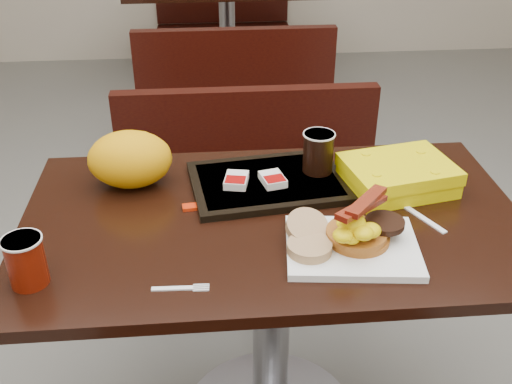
{
  "coord_description": "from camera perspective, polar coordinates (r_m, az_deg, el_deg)",
  "views": [
    {
      "loc": [
        -0.14,
        -1.21,
        1.54
      ],
      "look_at": [
        -0.04,
        -0.0,
        0.82
      ],
      "focal_mm": 42.52,
      "sensor_mm": 36.0,
      "label": 1
    }
  ],
  "objects": [
    {
      "name": "sausage_patty",
      "position": [
        1.36,
        12.01,
        -2.86
      ],
      "size": [
        0.1,
        0.1,
        0.01
      ],
      "primitive_type": "cylinder",
      "rotation": [
        0.0,
        0.0,
        -0.22
      ],
      "color": "black",
      "rests_on": "pancake_stack"
    },
    {
      "name": "coffee_cup_far",
      "position": [
        1.59,
        5.87,
        3.73
      ],
      "size": [
        0.1,
        0.1,
        0.11
      ],
      "primitive_type": "cylinder",
      "rotation": [
        0.0,
        0.0,
        0.24
      ],
      "color": "black",
      "rests_on": "tray"
    },
    {
      "name": "bench_near_n",
      "position": [
        2.25,
        -0.48,
        -0.87
      ],
      "size": [
        1.0,
        0.46,
        0.72
      ],
      "primitive_type": null,
      "color": "black",
      "rests_on": "floor"
    },
    {
      "name": "table_near",
      "position": [
        1.69,
        1.43,
        -12.97
      ],
      "size": [
        1.2,
        0.7,
        0.75
      ],
      "primitive_type": null,
      "color": "black",
      "rests_on": "floor"
    },
    {
      "name": "muffin_top",
      "position": [
        1.35,
        4.81,
        -3.28
      ],
      "size": [
        0.12,
        0.12,
        0.05
      ],
      "primitive_type": "cylinder",
      "rotation": [
        0.38,
        0.0,
        0.28
      ],
      "color": "tan",
      "rests_on": "platter"
    },
    {
      "name": "paper_bag",
      "position": [
        1.58,
        -11.77,
        3.04
      ],
      "size": [
        0.24,
        0.19,
        0.15
      ],
      "primitive_type": "ellipsoid",
      "rotation": [
        0.0,
        0.0,
        -0.18
      ],
      "color": "#F4A108",
      "rests_on": "table_near"
    },
    {
      "name": "tray",
      "position": [
        1.57,
        1.17,
        0.9
      ],
      "size": [
        0.43,
        0.33,
        0.02
      ],
      "primitive_type": "cube",
      "rotation": [
        0.0,
        0.0,
        0.13
      ],
      "color": "black",
      "rests_on": "table_near"
    },
    {
      "name": "hashbrown_sleeve_left",
      "position": [
        1.54,
        -1.86,
        1.11
      ],
      "size": [
        0.07,
        0.09,
        0.02
      ],
      "primitive_type": "cube",
      "rotation": [
        0.0,
        0.0,
        -0.2
      ],
      "color": "silver",
      "rests_on": "tray"
    },
    {
      "name": "pancake_stack",
      "position": [
        1.35,
        9.6,
        -3.99
      ],
      "size": [
        0.16,
        0.16,
        0.03
      ],
      "primitive_type": "cylinder",
      "rotation": [
        0.0,
        0.0,
        0.14
      ],
      "color": "#A7661B",
      "rests_on": "platter"
    },
    {
      "name": "bacon_strips",
      "position": [
        1.31,
        9.95,
        -1.29
      ],
      "size": [
        0.17,
        0.17,
        0.01
      ],
      "primitive_type": null,
      "rotation": [
        0.0,
        0.0,
        0.79
      ],
      "color": "#470B05",
      "rests_on": "scrambled_eggs"
    },
    {
      "name": "fork",
      "position": [
        1.25,
        -7.89,
        -8.98
      ],
      "size": [
        0.12,
        0.03,
        0.0
      ],
      "primitive_type": null,
      "rotation": [
        0.0,
        0.0,
        -0.04
      ],
      "color": "white",
      "rests_on": "table_near"
    },
    {
      "name": "table_far",
      "position": [
        3.99,
        -2.68,
        13.77
      ],
      "size": [
        1.2,
        0.7,
        0.75
      ],
      "primitive_type": null,
      "color": "black",
      "rests_on": "floor"
    },
    {
      "name": "clamshell",
      "position": [
        1.59,
        13.2,
        1.53
      ],
      "size": [
        0.3,
        0.25,
        0.07
      ],
      "primitive_type": "cube",
      "rotation": [
        0.0,
        0.0,
        0.2
      ],
      "color": "#DECA03",
      "rests_on": "table_near"
    },
    {
      "name": "knife",
      "position": [
        1.5,
        15.11,
        -2.17
      ],
      "size": [
        0.09,
        0.16,
        0.0
      ],
      "primitive_type": "cube",
      "rotation": [
        0.0,
        0.0,
        -1.12
      ],
      "color": "white",
      "rests_on": "table_near"
    },
    {
      "name": "muffin_bottom",
      "position": [
        1.31,
        5.05,
        -5.21
      ],
      "size": [
        0.11,
        0.11,
        0.02
      ],
      "primitive_type": "cylinder",
      "rotation": [
        0.0,
        0.0,
        0.13
      ],
      "color": "tan",
      "rests_on": "platter"
    },
    {
      "name": "scrambled_eggs",
      "position": [
        1.31,
        9.06,
        -3.13
      ],
      "size": [
        0.1,
        0.09,
        0.05
      ],
      "primitive_type": "ellipsoid",
      "rotation": [
        0.0,
        0.0,
        0.05
      ],
      "color": "#FFEE05",
      "rests_on": "pancake_stack"
    },
    {
      "name": "bench_far_n",
      "position": [
        4.67,
        -3.08,
        16.1
      ],
      "size": [
        1.0,
        0.46,
        0.72
      ],
      "primitive_type": null,
      "color": "black",
      "rests_on": "floor"
    },
    {
      "name": "platter",
      "position": [
        1.35,
        9.03,
        -5.16
      ],
      "size": [
        0.31,
        0.25,
        0.02
      ],
      "primitive_type": "cube",
      "rotation": [
        0.0,
        0.0,
        -0.11
      ],
      "color": "white",
      "rests_on": "table_near"
    },
    {
      "name": "condiment_ketchup",
      "position": [
        1.47,
        -4.51,
        -1.83
      ],
      "size": [
        0.04,
        0.03,
        0.01
      ],
      "primitive_type": "cube",
      "rotation": [
        0.0,
        0.0,
        0.19
      ],
      "color": "#8C0504",
      "rests_on": "table_near"
    },
    {
      "name": "condiment_syrup",
      "position": [
        1.49,
        -6.27,
        -1.43
      ],
      "size": [
        0.04,
        0.03,
        0.01
      ],
      "primitive_type": "cube",
      "rotation": [
        0.0,
        0.0,
        0.1
      ],
      "color": "red",
      "rests_on": "table_near"
    },
    {
      "name": "bench_far_s",
      "position": [
        3.33,
        -2.12,
        10.0
      ],
      "size": [
        1.0,
        0.46,
        0.72
      ],
      "primitive_type": null,
      "color": "black",
      "rests_on": "floor"
    },
    {
      "name": "hashbrown_sleeve_right",
      "position": [
        1.55,
        1.58,
        1.2
      ],
      "size": [
        0.07,
        0.09,
        0.02
      ],
      "primitive_type": "cube",
      "rotation": [
        0.0,
        0.0,
        0.24
      ],
      "color": "silver",
      "rests_on": "tray"
    },
    {
      "name": "coffee_cup_near",
      "position": [
        1.3,
        -20.83,
        -6.11
      ],
      "size": [
        0.1,
        0.1,
        0.11
      ],
      "primitive_type": "cylinder",
      "rotation": [
        0.0,
        0.0,
        -0.38
      ],
      "color": "#971C05",
      "rests_on": "table_near"
    }
  ]
}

